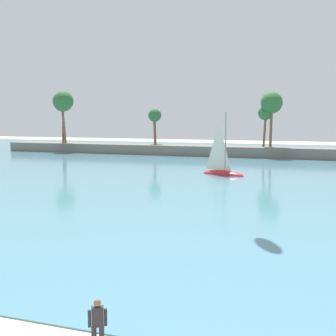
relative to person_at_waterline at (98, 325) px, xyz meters
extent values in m
cube|color=teal|center=(-0.93, 54.85, -0.86)|extent=(220.00, 107.41, 0.06)
cube|color=slate|center=(-0.93, 68.56, 0.01)|extent=(108.30, 6.00, 1.80)
cylinder|color=brown|center=(-5.15, 68.91, 3.77)|extent=(0.65, 0.66, 5.75)
sphere|color=#2D6633|center=(-5.15, 68.91, 6.63)|extent=(2.42, 2.42, 2.42)
cylinder|color=brown|center=(-4.06, 68.63, 4.63)|extent=(0.52, 0.69, 7.47)
sphere|color=#2D6633|center=(-4.06, 68.63, 8.36)|extent=(3.68, 3.68, 3.68)
cylinder|color=brown|center=(-44.10, 67.92, 4.97)|extent=(0.87, 0.83, 8.16)
sphere|color=#2D6633|center=(-44.10, 67.92, 9.04)|extent=(4.01, 4.01, 4.01)
cylinder|color=brown|center=(-25.72, 70.07, 3.60)|extent=(0.79, 0.76, 5.42)
sphere|color=#2D6633|center=(-25.72, 70.07, 6.29)|extent=(2.47, 2.47, 2.47)
cylinder|color=brown|center=(-44.29, 68.05, 4.90)|extent=(0.70, 0.45, 7.99)
sphere|color=#2D6633|center=(-44.29, 68.05, 8.89)|extent=(3.73, 3.73, 3.73)
cube|color=#23232D|center=(0.00, 0.00, 0.26)|extent=(0.39, 0.35, 0.58)
sphere|color=brown|center=(0.00, 0.00, 0.67)|extent=(0.21, 0.21, 0.21)
cylinder|color=#23232D|center=(-0.20, -0.12, 0.22)|extent=(0.09, 0.09, 0.50)
cylinder|color=#23232D|center=(0.20, 0.12, 0.22)|extent=(0.09, 0.09, 0.50)
ellipsoid|color=red|center=(-6.07, 41.95, -0.83)|extent=(5.71, 3.28, 1.09)
cylinder|color=gray|center=(-5.81, 41.86, 3.13)|extent=(0.16, 0.16, 6.84)
pyramid|color=silver|center=(-6.69, 42.16, 2.62)|extent=(2.39, 0.93, 5.81)
camera|label=1|loc=(6.18, -11.25, 5.90)|focal=49.68mm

